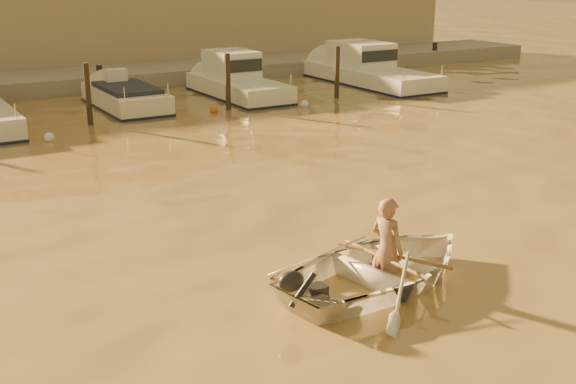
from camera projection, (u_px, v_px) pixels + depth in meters
ground_plane at (333, 270)px, 12.27m from camera, size 160.00×160.00×0.00m
dinghy at (382, 267)px, 11.68m from camera, size 4.32×3.44×0.80m
person at (387, 249)px, 11.66m from camera, size 0.53×0.70×1.74m
outboard_motor at (315, 294)px, 10.73m from camera, size 0.96×0.56×0.70m
oar_port at (393, 255)px, 11.80m from camera, size 0.87×1.96×0.13m
oar_starboard at (385, 259)px, 11.67m from camera, size 0.09×2.10×0.13m
moored_boat_3 at (126, 102)px, 26.17m from camera, size 1.91×5.57×0.95m
moored_boat_4 at (238, 81)px, 28.28m from camera, size 2.04×6.38×1.75m
moored_boat_5 at (370, 69)px, 31.40m from camera, size 2.43×8.08×1.75m
piling_2 at (88, 97)px, 23.23m from camera, size 0.18×0.18×2.20m
piling_3 at (228, 85)px, 25.66m from camera, size 0.18×0.18×2.20m
piling_4 at (337, 75)px, 27.94m from camera, size 0.18×0.18×2.20m
fender_c at (49, 138)px, 21.29m from camera, size 0.30×0.30×0.30m
fender_d at (214, 110)px, 25.41m from camera, size 0.30×0.30×0.30m
fender_e at (305, 104)px, 26.38m from camera, size 0.30×0.30×0.30m
quay at (42, 87)px, 29.87m from camera, size 52.00×4.00×1.00m
waterfront_building at (10, 23)px, 33.71m from camera, size 46.00×7.00×4.80m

